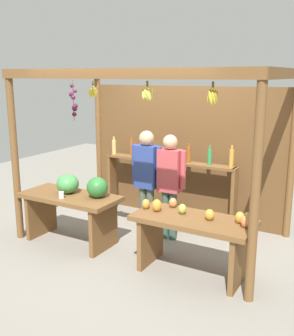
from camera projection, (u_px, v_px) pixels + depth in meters
The scene contains 7 objects.
ground_plane at pixel (154, 237), 5.85m from camera, with size 12.00×12.00×0.00m, color gray.
market_stall at pixel (169, 139), 5.94m from camera, with size 3.50×2.08×2.40m.
fruit_counter_left at pixel (74, 200), 5.53m from camera, with size 1.42×0.64×0.98m.
fruit_counter_right at pixel (193, 231), 4.66m from camera, with size 1.42×0.64×0.85m.
bottle_shelf_unit at pixel (168, 172), 6.36m from camera, with size 2.25×0.22×1.35m.
vendor_man at pixel (147, 174), 5.72m from camera, with size 0.48×0.21×1.56m.
vendor_woman at pixel (170, 178), 5.59m from camera, with size 0.48×0.21×1.52m.
Camera 1 is at (2.63, -4.79, 2.32)m, focal length 42.51 mm.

